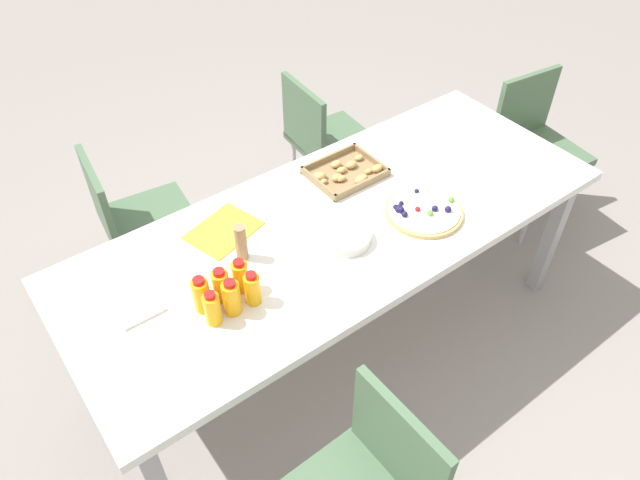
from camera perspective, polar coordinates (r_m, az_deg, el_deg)
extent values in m
plane|color=gray|center=(2.90, 1.59, -9.20)|extent=(12.00, 12.00, 0.00)
cube|color=white|center=(2.36, 1.93, 1.50)|extent=(2.21, 0.87, 0.04)
cube|color=#99999E|center=(3.06, 21.26, 0.37)|extent=(0.06, 0.06, 0.71)
cube|color=#99999E|center=(2.60, -21.80, -9.65)|extent=(0.06, 0.06, 0.71)
cube|color=#99999E|center=(3.36, 11.90, 7.04)|extent=(0.06, 0.06, 0.71)
cube|color=#4C6B4C|center=(1.90, 7.50, -18.89)|extent=(0.04, 0.38, 0.38)
cylinder|color=silver|center=(2.32, 3.08, -21.48)|extent=(0.02, 0.02, 0.41)
cube|color=#4C6B4C|center=(3.31, 1.27, 9.49)|extent=(0.43, 0.43, 0.04)
cube|color=#4C6B4C|center=(3.12, -1.56, 11.34)|extent=(0.06, 0.38, 0.38)
cylinder|color=silver|center=(3.63, 1.92, 8.26)|extent=(0.02, 0.02, 0.41)
cylinder|color=silver|center=(3.43, 4.93, 5.62)|extent=(0.02, 0.02, 0.41)
cylinder|color=silver|center=(3.49, -2.46, 6.61)|extent=(0.02, 0.02, 0.41)
cylinder|color=silver|center=(3.28, 0.42, 3.78)|extent=(0.02, 0.02, 0.41)
cube|color=#4C6B4C|center=(3.42, 20.36, 7.74)|extent=(0.45, 0.45, 0.04)
cube|color=#4C6B4C|center=(3.42, 18.99, 11.98)|extent=(0.38, 0.08, 0.38)
cylinder|color=silver|center=(3.59, 22.93, 3.86)|extent=(0.02, 0.02, 0.41)
cylinder|color=silver|center=(3.38, 19.33, 2.25)|extent=(0.02, 0.02, 0.41)
cylinder|color=silver|center=(3.74, 19.48, 6.67)|extent=(0.02, 0.02, 0.41)
cylinder|color=silver|center=(3.54, 15.82, 5.28)|extent=(0.02, 0.02, 0.41)
cube|color=#4C6B4C|center=(2.90, -15.94, 1.78)|extent=(0.45, 0.45, 0.04)
cube|color=#4C6B4C|center=(2.77, -20.28, 3.39)|extent=(0.08, 0.38, 0.38)
cylinder|color=silver|center=(3.20, -13.31, 1.15)|extent=(0.02, 0.02, 0.41)
cylinder|color=silver|center=(2.97, -11.22, -2.46)|extent=(0.02, 0.02, 0.41)
cylinder|color=silver|center=(3.17, -18.68, -0.82)|extent=(0.02, 0.02, 0.41)
cylinder|color=silver|center=(2.94, -17.00, -4.64)|extent=(0.02, 0.02, 0.41)
cylinder|color=#FAAD14|center=(1.98, -10.25, -6.54)|extent=(0.06, 0.06, 0.12)
cylinder|color=red|center=(1.93, -10.50, -5.23)|extent=(0.04, 0.04, 0.02)
cylinder|color=#FAAC14|center=(2.00, -8.44, -5.53)|extent=(0.06, 0.06, 0.13)
cylinder|color=red|center=(1.95, -8.66, -4.14)|extent=(0.04, 0.04, 0.02)
cylinder|color=#F9AC14|center=(2.02, -6.47, -4.71)|extent=(0.06, 0.06, 0.12)
cylinder|color=red|center=(1.97, -6.62, -3.42)|extent=(0.04, 0.04, 0.02)
cylinder|color=#FAAD14|center=(2.03, -11.26, -5.23)|extent=(0.06, 0.06, 0.13)
cylinder|color=red|center=(1.97, -11.54, -3.85)|extent=(0.04, 0.04, 0.02)
cylinder|color=#FAAC14|center=(2.05, -9.44, -4.36)|extent=(0.06, 0.06, 0.12)
cylinder|color=red|center=(2.00, -9.66, -3.07)|extent=(0.04, 0.04, 0.02)
cylinder|color=#FAAC14|center=(2.07, -7.62, -3.51)|extent=(0.06, 0.06, 0.12)
cylinder|color=red|center=(2.02, -7.80, -2.20)|extent=(0.04, 0.04, 0.02)
cylinder|color=tan|center=(2.41, 9.89, 2.67)|extent=(0.31, 0.31, 0.02)
cylinder|color=white|center=(2.40, 9.93, 2.89)|extent=(0.28, 0.28, 0.01)
sphere|color=#66B238|center=(2.37, 10.48, 2.56)|extent=(0.03, 0.03, 0.03)
sphere|color=red|center=(2.38, 9.32, 2.94)|extent=(0.02, 0.02, 0.02)
sphere|color=#1E1947|center=(2.40, 12.14, 2.89)|extent=(0.03, 0.03, 0.03)
sphere|color=#1E1947|center=(2.37, 7.50, 2.93)|extent=(0.03, 0.03, 0.03)
sphere|color=#1E1947|center=(2.40, 7.78, 3.52)|extent=(0.02, 0.02, 0.02)
sphere|color=#1E1947|center=(2.38, 7.63, 3.17)|extent=(0.02, 0.02, 0.02)
sphere|color=#1E1947|center=(2.36, 7.74, 2.87)|extent=(0.03, 0.03, 0.03)
sphere|color=#1E1947|center=(2.47, 9.22, 4.66)|extent=(0.02, 0.02, 0.02)
sphere|color=#1E1947|center=(2.38, 7.24, 3.16)|extent=(0.02, 0.02, 0.02)
sphere|color=#1E1947|center=(2.39, 10.92, 2.98)|extent=(0.03, 0.03, 0.03)
sphere|color=#1E1947|center=(2.35, 8.09, 2.46)|extent=(0.03, 0.03, 0.03)
sphere|color=#66B238|center=(2.45, 12.41, 3.80)|extent=(0.02, 0.02, 0.02)
cube|color=olive|center=(2.57, 2.43, 6.34)|extent=(0.30, 0.25, 0.01)
cube|color=olive|center=(2.50, 4.12, 5.28)|extent=(0.30, 0.01, 0.03)
cube|color=olive|center=(2.64, 0.85, 7.82)|extent=(0.30, 0.01, 0.03)
cube|color=olive|center=(2.49, -0.16, 5.39)|extent=(0.01, 0.25, 0.03)
cube|color=olive|center=(2.64, 4.91, 7.70)|extent=(0.01, 0.25, 0.03)
ellipsoid|color=tan|center=(2.60, 1.55, 7.26)|extent=(0.05, 0.03, 0.03)
ellipsoid|color=tan|center=(2.51, 3.89, 5.74)|extent=(0.06, 0.04, 0.03)
ellipsoid|color=tan|center=(2.52, 4.10, 5.92)|extent=(0.05, 0.04, 0.03)
ellipsoid|color=tan|center=(2.52, 0.00, 6.11)|extent=(0.06, 0.04, 0.03)
ellipsoid|color=tan|center=(2.51, 0.35, 5.61)|extent=(0.03, 0.02, 0.02)
ellipsoid|color=tan|center=(2.53, -0.26, 6.16)|extent=(0.05, 0.04, 0.03)
ellipsoid|color=tan|center=(2.52, 1.65, 6.00)|extent=(0.05, 0.04, 0.03)
ellipsoid|color=tan|center=(2.58, 5.51, 6.84)|extent=(0.05, 0.04, 0.03)
ellipsoid|color=tan|center=(2.64, 3.75, 7.87)|extent=(0.04, 0.03, 0.02)
ellipsoid|color=tan|center=(2.57, 2.05, 6.70)|extent=(0.04, 0.03, 0.03)
ellipsoid|color=tan|center=(2.52, 2.03, 5.90)|extent=(0.04, 0.03, 0.02)
ellipsoid|color=tan|center=(2.57, 4.65, 6.56)|extent=(0.03, 0.02, 0.02)
ellipsoid|color=tan|center=(2.59, 3.00, 7.20)|extent=(0.05, 0.04, 0.03)
cylinder|color=silver|center=(2.26, 2.50, -0.03)|extent=(0.19, 0.19, 0.00)
cylinder|color=silver|center=(2.26, 2.50, 0.07)|extent=(0.19, 0.19, 0.00)
cylinder|color=silver|center=(2.25, 2.51, 0.16)|extent=(0.19, 0.19, 0.00)
cylinder|color=silver|center=(2.25, 2.51, 0.25)|extent=(0.19, 0.19, 0.00)
cylinder|color=silver|center=(2.25, 2.52, 0.34)|extent=(0.19, 0.19, 0.00)
cylinder|color=silver|center=(2.24, 2.52, 0.44)|extent=(0.19, 0.19, 0.00)
cylinder|color=silver|center=(2.24, 2.52, 0.53)|extent=(0.19, 0.19, 0.00)
cylinder|color=silver|center=(2.24, 2.53, 0.62)|extent=(0.19, 0.19, 0.00)
cube|color=white|center=(2.13, -17.15, -6.04)|extent=(0.15, 0.15, 0.01)
cylinder|color=#9E7A56|center=(2.16, -7.57, -0.25)|extent=(0.04, 0.04, 0.15)
cube|color=yellow|center=(2.33, -9.21, 0.91)|extent=(0.31, 0.27, 0.01)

